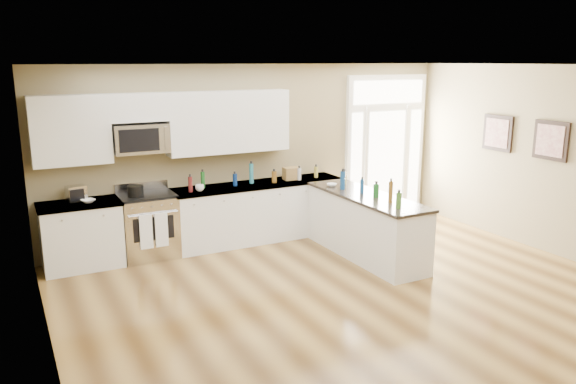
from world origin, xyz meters
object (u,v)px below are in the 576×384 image
(peninsula_cabinet, at_px, (365,228))
(kitchen_range, at_px, (148,226))
(stockpot, at_px, (135,191))
(toaster_oven, at_px, (76,193))

(peninsula_cabinet, bearing_deg, kitchen_range, 153.13)
(kitchen_range, relative_size, stockpot, 4.74)
(peninsula_cabinet, xyz_separation_m, kitchen_range, (-2.86, 1.45, 0.04))
(peninsula_cabinet, distance_m, kitchen_range, 3.21)
(stockpot, bearing_deg, peninsula_cabinet, -24.84)
(peninsula_cabinet, bearing_deg, stockpot, 155.16)
(peninsula_cabinet, bearing_deg, toaster_oven, 157.69)
(kitchen_range, bearing_deg, peninsula_cabinet, -26.87)
(toaster_oven, bearing_deg, stockpot, -23.00)
(peninsula_cabinet, xyz_separation_m, toaster_oven, (-3.81, 1.56, 0.61))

